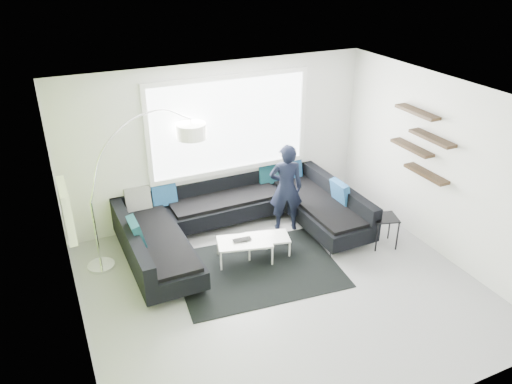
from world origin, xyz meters
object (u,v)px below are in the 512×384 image
laptop (243,241)px  arc_lamp (91,202)px  coffee_table (256,247)px  person (286,188)px  sectional_sofa (242,221)px  side_table (383,231)px

laptop → arc_lamp: bearing=164.6°
coffee_table → arc_lamp: 2.62m
person → laptop: 1.32m
arc_lamp → laptop: size_ratio=7.34×
sectional_sofa → coffee_table: bearing=-90.4°
side_table → sectional_sofa: bearing=151.5°
person → arc_lamp: bearing=17.2°
arc_lamp → person: arc_lamp is taller
arc_lamp → laptop: 2.35m
coffee_table → person: (0.84, 0.61, 0.61)m
sectional_sofa → coffee_table: (0.01, -0.56, -0.19)m
sectional_sofa → side_table: bearing=-29.4°
person → sectional_sofa: bearing=22.6°
sectional_sofa → arc_lamp: size_ratio=1.72×
laptop → side_table: bearing=-8.0°
person → coffee_table: bearing=55.5°
side_table → person: bearing=136.4°
coffee_table → laptop: laptop is taller
arc_lamp → side_table: arc_lamp is taller
side_table → laptop: side_table is taller
sectional_sofa → side_table: 2.35m
sectional_sofa → person: size_ratio=2.49×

